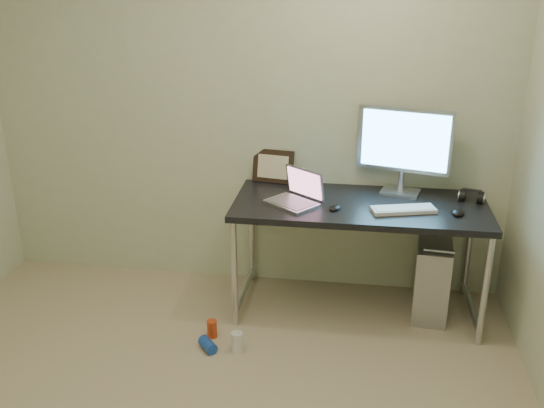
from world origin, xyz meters
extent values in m
cube|color=beige|center=(0.00, 1.75, 1.25)|extent=(3.50, 0.02, 2.50)
cube|color=black|center=(0.78, 1.41, 0.73)|extent=(1.56, 0.68, 0.04)
cylinder|color=silver|center=(0.04, 1.11, 0.35)|extent=(0.04, 0.04, 0.71)
cylinder|color=silver|center=(0.04, 1.71, 0.35)|extent=(0.04, 0.04, 0.71)
cylinder|color=silver|center=(1.53, 1.11, 0.35)|extent=(0.04, 0.04, 0.71)
cylinder|color=silver|center=(1.53, 1.71, 0.35)|extent=(0.04, 0.04, 0.71)
cylinder|color=silver|center=(0.04, 1.41, 0.08)|extent=(0.04, 0.60, 0.04)
cylinder|color=silver|center=(1.53, 1.41, 0.08)|extent=(0.04, 0.60, 0.04)
cube|color=#B1B0B5|center=(1.27, 1.47, 0.25)|extent=(0.26, 0.50, 0.50)
cylinder|color=silver|center=(1.27, 1.27, 0.52)|extent=(0.18, 0.04, 0.02)
cylinder|color=silver|center=(1.27, 1.67, 0.52)|extent=(0.18, 0.04, 0.02)
cylinder|color=black|center=(1.22, 1.70, 0.40)|extent=(0.01, 0.16, 0.69)
cylinder|color=black|center=(1.31, 1.68, 0.38)|extent=(0.02, 0.11, 0.71)
cylinder|color=#C74119|center=(-0.07, 0.95, 0.06)|extent=(0.08, 0.08, 0.11)
cylinder|color=silver|center=(0.11, 0.82, 0.06)|extent=(0.07, 0.07, 0.13)
cylinder|color=#1C47B3|center=(-0.06, 0.81, 0.03)|extent=(0.13, 0.14, 0.07)
cube|color=silver|center=(0.37, 1.32, 0.76)|extent=(0.37, 0.35, 0.02)
cube|color=gray|center=(0.37, 1.32, 0.77)|extent=(0.32, 0.30, 0.00)
cube|color=gray|center=(0.44, 1.42, 0.86)|extent=(0.26, 0.22, 0.19)
cube|color=#895367|center=(0.44, 1.41, 0.86)|extent=(0.23, 0.19, 0.17)
cube|color=silver|center=(1.04, 1.63, 0.76)|extent=(0.27, 0.23, 0.02)
cylinder|color=silver|center=(1.04, 1.65, 0.83)|extent=(0.04, 0.04, 0.13)
cube|color=silver|center=(1.04, 1.64, 1.10)|extent=(0.58, 0.19, 0.41)
cube|color=#5CBFFF|center=(1.04, 1.61, 1.10)|extent=(0.52, 0.14, 0.36)
cube|color=silver|center=(1.04, 1.31, 0.76)|extent=(0.40, 0.22, 0.02)
ellipsoid|color=black|center=(1.36, 1.31, 0.77)|extent=(0.09, 0.13, 0.04)
ellipsoid|color=black|center=(0.64, 1.28, 0.77)|extent=(0.09, 0.11, 0.03)
cylinder|color=black|center=(1.41, 1.54, 0.78)|extent=(0.06, 0.10, 0.09)
cylinder|color=black|center=(1.52, 1.54, 0.78)|extent=(0.06, 0.10, 0.09)
cube|color=black|center=(1.47, 1.54, 0.82)|extent=(0.12, 0.04, 0.01)
cube|color=black|center=(0.19, 1.72, 0.86)|extent=(0.29, 0.12, 0.23)
cylinder|color=silver|center=(0.40, 1.64, 0.80)|extent=(0.01, 0.01, 0.10)
cylinder|color=silver|center=(0.40, 1.64, 0.86)|extent=(0.05, 0.04, 0.04)
camera|label=1|loc=(0.75, -2.12, 2.10)|focal=40.00mm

